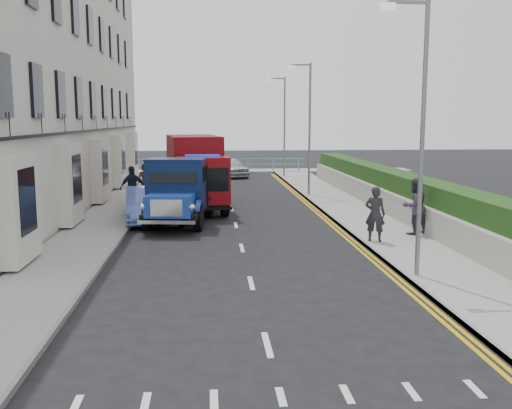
% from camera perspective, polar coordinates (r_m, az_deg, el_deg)
% --- Properties ---
extents(ground, '(120.00, 120.00, 0.00)m').
position_cam_1_polar(ground, '(16.48, -1.02, -5.92)').
color(ground, black).
rests_on(ground, ground).
extents(pavement_west, '(2.40, 38.00, 0.12)m').
position_cam_1_polar(pavement_west, '(25.59, -14.07, -0.84)').
color(pavement_west, gray).
rests_on(pavement_west, ground).
extents(pavement_east, '(2.60, 38.00, 0.12)m').
position_cam_1_polar(pavement_east, '(26.04, 9.37, -0.54)').
color(pavement_east, gray).
rests_on(pavement_east, ground).
extents(promenade, '(30.00, 2.50, 0.12)m').
position_cam_1_polar(promenade, '(45.12, -3.45, 3.35)').
color(promenade, gray).
rests_on(promenade, ground).
extents(sea_plane, '(120.00, 120.00, 0.00)m').
position_cam_1_polar(sea_plane, '(76.04, -4.01, 5.40)').
color(sea_plane, slate).
rests_on(sea_plane, ground).
extents(terrace_west, '(6.31, 30.20, 14.25)m').
position_cam_1_polar(terrace_west, '(30.28, -21.56, 13.74)').
color(terrace_west, beige).
rests_on(terrace_west, ground).
extents(garden_east, '(1.45, 28.00, 1.75)m').
position_cam_1_polar(garden_east, '(26.45, 13.44, 1.32)').
color(garden_east, '#B2AD9E').
rests_on(garden_east, ground).
extents(seafront_railing, '(13.00, 0.08, 1.11)m').
position_cam_1_polar(seafront_railing, '(44.28, -3.43, 3.93)').
color(seafront_railing, '#59B2A5').
rests_on(seafront_railing, ground).
extents(lamp_near, '(1.23, 0.18, 7.00)m').
position_cam_1_polar(lamp_near, '(14.87, 15.91, 7.77)').
color(lamp_near, slate).
rests_on(lamp_near, ground).
extents(lamp_mid, '(1.23, 0.18, 7.00)m').
position_cam_1_polar(lamp_mid, '(30.38, 5.16, 8.28)').
color(lamp_mid, slate).
rests_on(lamp_mid, ground).
extents(lamp_far, '(1.23, 0.18, 7.00)m').
position_cam_1_polar(lamp_far, '(40.26, 2.69, 8.35)').
color(lamp_far, slate).
rests_on(lamp_far, ground).
extents(bedford_lorry, '(2.81, 5.69, 2.60)m').
position_cam_1_polar(bedford_lorry, '(22.12, -7.87, 0.87)').
color(bedford_lorry, black).
rests_on(bedford_lorry, ground).
extents(red_lorry, '(3.02, 6.62, 3.34)m').
position_cam_1_polar(red_lorry, '(26.53, -6.09, 3.44)').
color(red_lorry, black).
rests_on(red_lorry, ground).
extents(parked_car_front, '(1.92, 4.31, 1.44)m').
position_cam_1_polar(parked_car_front, '(23.24, -8.98, 0.03)').
color(parked_car_front, black).
rests_on(parked_car_front, ground).
extents(parked_car_mid, '(1.97, 4.38, 1.39)m').
position_cam_1_polar(parked_car_mid, '(23.43, -11.00, -0.01)').
color(parked_car_mid, '#5E75C9').
rests_on(parked_car_mid, ground).
extents(parked_car_rear, '(2.60, 5.21, 1.45)m').
position_cam_1_polar(parked_car_rear, '(34.13, -7.44, 2.76)').
color(parked_car_rear, '#B8B8BD').
rests_on(parked_car_rear, ground).
extents(seafront_car_left, '(2.51, 4.86, 1.31)m').
position_cam_1_polar(seafront_car_left, '(43.07, -4.11, 3.90)').
color(seafront_car_left, black).
rests_on(seafront_car_left, ground).
extents(seafront_car_right, '(2.98, 4.44, 1.40)m').
position_cam_1_polar(seafront_car_right, '(41.15, -2.62, 3.76)').
color(seafront_car_right, silver).
rests_on(seafront_car_right, ground).
extents(pedestrian_east_near, '(0.78, 0.66, 1.82)m').
position_cam_1_polar(pedestrian_east_near, '(19.11, 11.82, -0.93)').
color(pedestrian_east_near, '#232227').
rests_on(pedestrian_east_near, pavement_east).
extents(pedestrian_east_far, '(1.15, 1.02, 1.97)m').
position_cam_1_polar(pedestrian_east_far, '(20.60, 15.56, -0.18)').
color(pedestrian_east_far, '#35323D').
rests_on(pedestrian_east_far, pavement_east).
extents(pedestrian_west_near, '(1.24, 0.91, 1.95)m').
position_cam_1_polar(pedestrian_west_near, '(25.80, -12.23, 1.62)').
color(pedestrian_west_near, '#1A1F2F').
rests_on(pedestrian_west_near, pavement_west).
extents(pedestrian_west_far, '(0.85, 0.57, 1.69)m').
position_cam_1_polar(pedestrian_west_far, '(30.90, -11.01, 2.53)').
color(pedestrian_west_far, '#392929').
rests_on(pedestrian_west_far, pavement_west).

